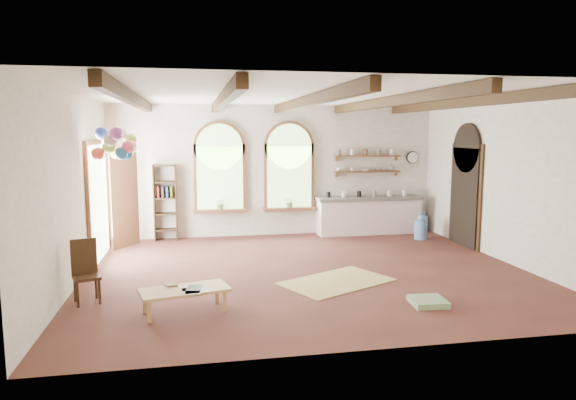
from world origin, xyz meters
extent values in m
plane|color=#582C24|center=(0.00, 0.00, 0.00)|extent=(8.00, 8.00, 0.00)
cube|color=brown|center=(-1.40, 3.44, 1.45)|extent=(1.24, 0.08, 1.64)
cylinder|color=brown|center=(-1.40, 3.44, 2.20)|extent=(1.24, 0.08, 1.24)
cube|color=#93C174|center=(-1.40, 3.40, 1.45)|extent=(1.10, 0.04, 1.50)
cube|color=brown|center=(-1.40, 3.35, 0.66)|extent=(1.30, 0.28, 0.08)
cube|color=brown|center=(0.30, 3.44, 1.45)|extent=(1.24, 0.08, 1.64)
cylinder|color=brown|center=(0.30, 3.44, 2.20)|extent=(1.24, 0.08, 1.24)
cube|color=#93C174|center=(0.30, 3.40, 1.45)|extent=(1.10, 0.04, 1.50)
cube|color=brown|center=(0.30, 3.35, 0.66)|extent=(1.30, 0.28, 0.08)
cube|color=brown|center=(-3.95, 1.80, 1.15)|extent=(0.10, 1.90, 2.50)
cube|color=black|center=(3.95, 1.50, 1.10)|extent=(0.10, 1.30, 2.40)
cube|color=silver|center=(2.30, 3.20, 0.43)|extent=(2.60, 0.55, 0.86)
cube|color=slate|center=(2.30, 3.20, 0.90)|extent=(2.68, 0.62, 0.08)
cube|color=brown|center=(2.30, 3.38, 1.55)|extent=(1.70, 0.24, 0.04)
cube|color=brown|center=(2.30, 3.38, 1.95)|extent=(1.70, 0.24, 0.04)
cylinder|color=black|center=(3.55, 3.45, 1.90)|extent=(0.32, 0.04, 0.32)
cube|color=#382412|center=(-2.95, 3.32, 0.90)|extent=(0.03, 0.32, 1.80)
cube|color=#382412|center=(-2.45, 3.32, 0.90)|extent=(0.03, 0.32, 1.80)
cube|color=tan|center=(-2.20, -1.80, 0.33)|extent=(1.33, 0.83, 0.05)
cube|color=tan|center=(-2.67, -2.12, 0.15)|extent=(0.05, 0.05, 0.31)
cube|color=tan|center=(-1.64, -1.87, 0.15)|extent=(0.05, 0.05, 0.31)
cube|color=tan|center=(-2.76, -1.73, 0.15)|extent=(0.05, 0.05, 0.31)
cube|color=tan|center=(-1.73, -1.48, 0.15)|extent=(0.05, 0.05, 0.31)
cube|color=#382412|center=(-3.65, -1.11, 0.40)|extent=(0.48, 0.48, 0.04)
cube|color=#382412|center=(-3.70, -0.94, 0.67)|extent=(0.37, 0.15, 0.56)
cube|color=tan|center=(0.34, -0.76, 0.01)|extent=(2.14, 1.84, 0.02)
cube|color=gray|center=(1.36, -2.12, 0.04)|extent=(0.54, 0.54, 0.09)
cylinder|color=#5B84C4|center=(3.75, 3.20, 0.21)|extent=(0.28, 0.28, 0.42)
sphere|color=#5B84C4|center=(3.75, 3.20, 0.46)|extent=(0.15, 0.15, 0.15)
cylinder|color=#5B84C4|center=(3.30, 2.30, 0.23)|extent=(0.31, 0.31, 0.46)
sphere|color=#5B84C4|center=(3.30, 2.30, 0.51)|extent=(0.16, 0.16, 0.16)
cylinder|color=silver|center=(-3.40, 0.80, 2.78)|extent=(0.01, 0.01, 0.85)
sphere|color=#215C90|center=(-3.23, 0.79, 2.17)|extent=(0.23, 0.23, 0.23)
sphere|color=#F9537C|center=(-3.17, 0.89, 2.29)|extent=(0.23, 0.23, 0.23)
sphere|color=#ABE630|center=(-3.18, 1.04, 2.41)|extent=(0.23, 0.23, 0.23)
sphere|color=white|center=(-3.35, 0.97, 2.53)|extent=(0.23, 0.23, 0.23)
sphere|color=gold|center=(-3.44, 1.05, 2.17)|extent=(0.23, 0.23, 0.23)
sphere|color=#7EA647|center=(-3.59, 1.07, 2.29)|extent=(0.23, 0.23, 0.23)
sphere|color=#BC587E|center=(-3.55, 0.89, 2.41)|extent=(0.23, 0.23, 0.23)
sphere|color=blue|center=(-3.65, 0.82, 2.53)|extent=(0.23, 0.23, 0.23)
sphere|color=#F14A35|center=(-3.71, 0.68, 2.17)|extent=(0.23, 0.23, 0.23)
sphere|color=#AEE651|center=(-3.52, 0.67, 2.29)|extent=(0.23, 0.23, 0.23)
sphere|color=beige|center=(-3.47, 0.56, 2.41)|extent=(0.23, 0.23, 0.23)
sphere|color=#AA499D|center=(-3.35, 0.47, 2.53)|extent=(0.23, 0.23, 0.23)
sphere|color=#215C90|center=(-3.30, 0.66, 2.17)|extent=(0.23, 0.23, 0.23)
sphere|color=#F9537C|center=(-3.18, 0.67, 2.29)|extent=(0.23, 0.23, 0.23)
imported|color=olive|center=(-2.48, -1.61, 0.36)|extent=(0.24, 0.29, 0.02)
cube|color=black|center=(-2.06, -1.81, 0.36)|extent=(0.25, 0.31, 0.01)
imported|color=#598C4C|center=(-1.40, 3.32, 0.85)|extent=(0.27, 0.23, 0.30)
imported|color=#598C4C|center=(0.30, 3.32, 0.85)|extent=(0.27, 0.23, 0.30)
imported|color=white|center=(1.55, 3.38, 1.62)|extent=(0.12, 0.10, 0.10)
imported|color=beige|center=(1.90, 3.38, 1.62)|extent=(0.10, 0.10, 0.09)
imported|color=beige|center=(2.25, 3.38, 1.60)|extent=(0.22, 0.22, 0.05)
imported|color=#8C664C|center=(2.60, 3.38, 1.60)|extent=(0.20, 0.20, 0.06)
imported|color=slate|center=(2.95, 3.38, 1.67)|extent=(0.18, 0.18, 0.19)
camera|label=1|loc=(-2.05, -8.99, 2.56)|focal=32.00mm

